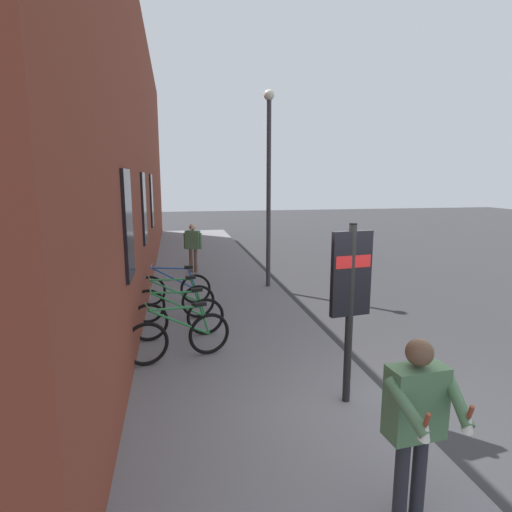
% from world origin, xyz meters
% --- Properties ---
extents(ground, '(60.00, 60.00, 0.00)m').
position_xyz_m(ground, '(6.00, -1.00, 0.00)').
color(ground, '#2D2D30').
extents(sidewalk_pavement, '(24.00, 3.50, 0.12)m').
position_xyz_m(sidewalk_pavement, '(8.00, 1.75, 0.06)').
color(sidewalk_pavement, slate).
rests_on(sidewalk_pavement, ground).
extents(station_facade, '(22.00, 0.65, 7.61)m').
position_xyz_m(station_facade, '(8.99, 3.80, 3.80)').
color(station_facade, brown).
rests_on(station_facade, ground).
extents(bicycle_far_end, '(0.60, 1.73, 0.97)m').
position_xyz_m(bicycle_far_end, '(2.27, 2.79, 0.51)').
color(bicycle_far_end, black).
rests_on(bicycle_far_end, sidewalk_pavement).
extents(bicycle_by_door, '(0.48, 1.76, 0.97)m').
position_xyz_m(bicycle_by_door, '(3.25, 2.80, 0.51)').
color(bicycle_by_door, black).
rests_on(bicycle_by_door, sidewalk_pavement).
extents(bicycle_mid_rack, '(0.48, 1.76, 0.97)m').
position_xyz_m(bicycle_mid_rack, '(4.27, 2.88, 0.51)').
color(bicycle_mid_rack, black).
rests_on(bicycle_mid_rack, sidewalk_pavement).
extents(bicycle_under_window, '(0.48, 1.77, 0.97)m').
position_xyz_m(bicycle_under_window, '(5.40, 2.88, 0.51)').
color(bicycle_under_window, black).
rests_on(bicycle_under_window, sidewalk_pavement).
extents(transit_info_sign, '(0.15, 0.56, 2.40)m').
position_xyz_m(transit_info_sign, '(0.51, 0.62, 1.72)').
color(transit_info_sign, black).
rests_on(transit_info_sign, sidewalk_pavement).
extents(pedestrian_by_facade, '(0.37, 0.56, 1.55)m').
position_xyz_m(pedestrian_by_facade, '(8.85, 2.26, 1.07)').
color(pedestrian_by_facade, brown).
rests_on(pedestrian_by_facade, sidewalk_pavement).
extents(tourist_with_hotdogs, '(0.60, 0.65, 1.68)m').
position_xyz_m(tourist_with_hotdogs, '(-1.52, 0.91, 1.16)').
color(tourist_with_hotdogs, '#26262D').
rests_on(tourist_with_hotdogs, sidewalk_pavement).
extents(street_lamp, '(0.28, 0.28, 5.20)m').
position_xyz_m(street_lamp, '(6.72, 0.30, 3.20)').
color(street_lamp, '#333338').
rests_on(street_lamp, sidewalk_pavement).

